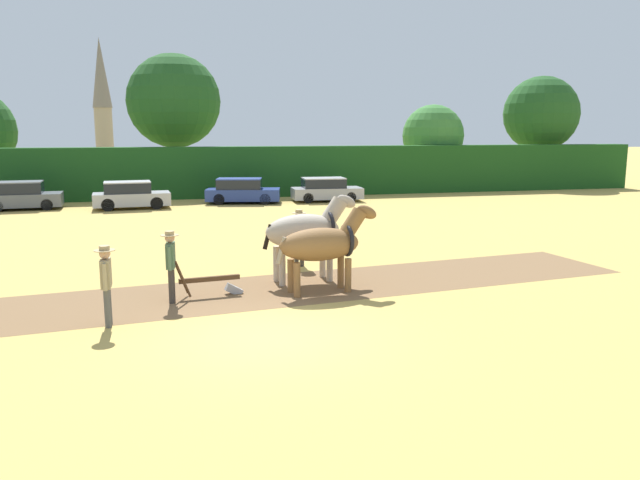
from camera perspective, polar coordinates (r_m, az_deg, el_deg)
ground_plane at (r=13.12m, az=-4.59°, el=-8.83°), size 240.00×240.00×0.00m
plowed_furrow_strip at (r=16.26m, az=-14.22°, el=-5.36°), size 26.83×6.66×0.01m
hedgerow at (r=39.82m, az=-11.03°, el=6.07°), size 61.34×1.36×3.18m
tree_left at (r=44.65m, az=-13.22°, el=12.26°), size 6.34×6.34×9.33m
tree_center_left at (r=46.22m, az=10.29°, el=9.37°), size 4.40×4.40×6.01m
tree_center at (r=50.82m, az=19.57°, el=10.81°), size 5.59×5.59×8.21m
church_spire at (r=82.62m, az=-19.30°, el=12.11°), size 2.35×2.35×15.24m
draft_horse_lead_left at (r=16.30m, az=0.34°, el=-0.35°), size 2.88×1.17×2.35m
draft_horse_lead_right at (r=17.49m, az=-1.23°, el=0.85°), size 2.83×1.27×2.49m
plow at (r=16.37m, az=-9.58°, el=-3.91°), size 1.80×0.54×1.13m
farmer_at_plow at (r=15.81m, az=-13.49°, el=-1.81°), size 0.45×0.69×1.79m
farmer_beside_team at (r=19.51m, az=-1.93°, el=0.67°), size 0.46×0.58×1.79m
farmer_onlooker_left at (r=14.27m, az=-18.96°, el=-3.37°), size 0.45×0.69×1.79m
parked_car_left at (r=37.10m, az=-25.55°, el=3.64°), size 3.96×2.07×1.51m
parked_car_center_left at (r=35.34m, az=-16.93°, el=3.91°), size 4.13×2.05×1.48m
parked_car_center at (r=36.65m, az=-7.14°, el=4.45°), size 4.49×2.59×1.45m
parked_car_center_right at (r=37.32m, az=0.54°, el=4.60°), size 4.21×1.99×1.41m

